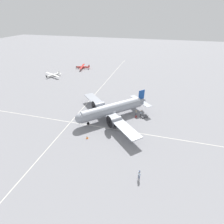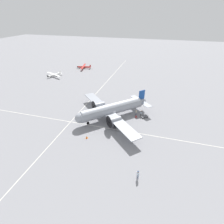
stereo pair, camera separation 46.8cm
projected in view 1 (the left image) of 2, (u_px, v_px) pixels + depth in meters
name	position (u px, v px, depth m)	size (l,w,h in m)	color
ground_plane	(112.00, 117.00, 45.37)	(300.00, 300.00, 0.00)	gray
apron_line_eastwest	(107.00, 128.00, 41.31)	(120.00, 0.16, 0.01)	silver
apron_line_northsouth	(79.00, 113.00, 47.53)	(0.16, 120.00, 0.01)	silver
airliner_main	(111.00, 109.00, 43.94)	(20.46, 20.46, 5.74)	#9399A3
crew_foreground	(139.00, 174.00, 28.39)	(0.46, 0.41, 1.69)	navy
passenger_boarding	(141.00, 113.00, 45.49)	(0.29, 0.56, 1.70)	#2D2D33
ramp_agent	(136.00, 111.00, 45.80)	(0.31, 0.62, 1.83)	navy
suitcase_near_door	(136.00, 117.00, 45.19)	(0.42, 0.17, 0.63)	maroon
baggage_cart	(144.00, 116.00, 45.48)	(2.08, 1.99, 0.56)	#56565B
light_aircraft_distant	(83.00, 67.00, 83.46)	(6.85, 9.05, 1.79)	#B2231E
light_aircraft_taxiing	(53.00, 75.00, 73.06)	(8.59, 6.67, 1.78)	white
traffic_cone	(87.00, 137.00, 37.81)	(0.47, 0.47, 0.62)	orange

